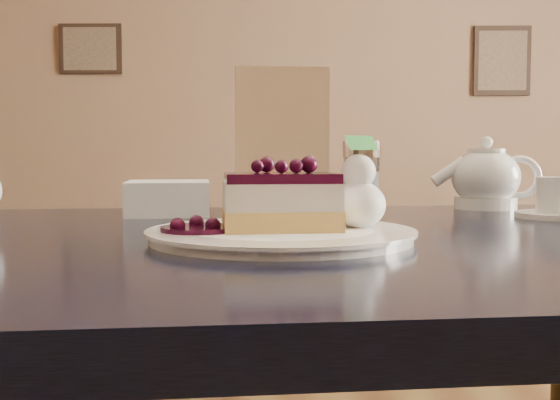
{
  "coord_description": "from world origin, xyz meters",
  "views": [
    {
      "loc": [
        0.11,
        -0.71,
        0.88
      ],
      "look_at": [
        0.1,
        -0.02,
        0.83
      ],
      "focal_mm": 45.0,
      "sensor_mm": 36.0,
      "label": 1
    }
  ],
  "objects_px": {
    "main_table": "(276,305)",
    "tea_set": "(499,183)",
    "dessert_plate": "(281,236)",
    "cheesecake_slice": "(281,202)"
  },
  "relations": [
    {
      "from": "cheesecake_slice",
      "to": "dessert_plate",
      "type": "bearing_deg",
      "value": -97.4
    },
    {
      "from": "main_table",
      "to": "dessert_plate",
      "type": "xyz_separation_m",
      "value": [
        0.01,
        -0.05,
        0.09
      ]
    },
    {
      "from": "dessert_plate",
      "to": "cheesecake_slice",
      "type": "xyz_separation_m",
      "value": [
        0.0,
        0.0,
        0.04
      ]
    },
    {
      "from": "main_table",
      "to": "dessert_plate",
      "type": "distance_m",
      "value": 0.1
    },
    {
      "from": "dessert_plate",
      "to": "tea_set",
      "type": "xyz_separation_m",
      "value": [
        0.36,
        0.4,
        0.04
      ]
    },
    {
      "from": "cheesecake_slice",
      "to": "tea_set",
      "type": "height_order",
      "value": "tea_set"
    },
    {
      "from": "dessert_plate",
      "to": "tea_set",
      "type": "relative_size",
      "value": 1.03
    },
    {
      "from": "main_table",
      "to": "tea_set",
      "type": "xyz_separation_m",
      "value": [
        0.36,
        0.35,
        0.13
      ]
    },
    {
      "from": "main_table",
      "to": "cheesecake_slice",
      "type": "bearing_deg",
      "value": -90.0
    },
    {
      "from": "dessert_plate",
      "to": "tea_set",
      "type": "distance_m",
      "value": 0.54
    }
  ]
}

